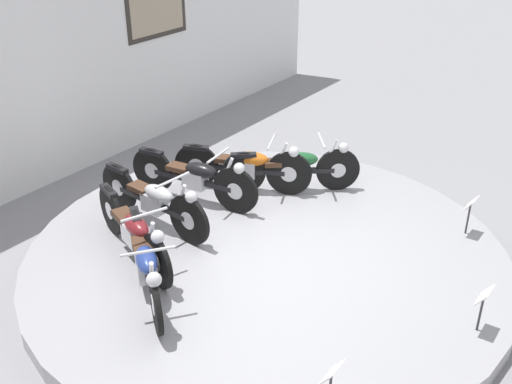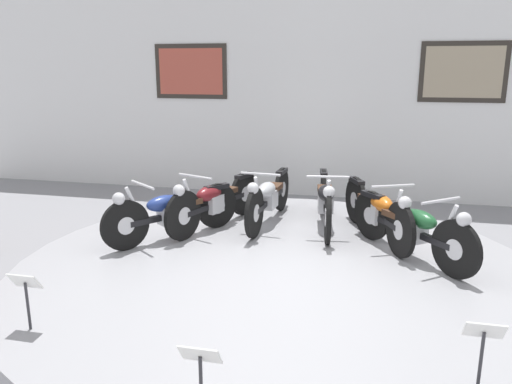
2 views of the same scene
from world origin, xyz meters
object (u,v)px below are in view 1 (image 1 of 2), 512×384
object	(u,v)px
motorcycle_maroon	(134,231)
info_placard_front_centre	(483,300)
motorcycle_orange	(245,165)
info_placard_front_left	(331,378)
motorcycle_black	(195,176)
motorcycle_silver	(154,199)
motorcycle_blue	(146,264)
info_placard_front_right	(470,208)
motorcycle_green	(294,167)

from	to	relation	value
motorcycle_maroon	info_placard_front_centre	world-z (taller)	motorcycle_maroon
motorcycle_orange	info_placard_front_left	xyz separation A→B (m)	(-2.85, -2.99, -0.02)
motorcycle_orange	motorcycle_black	bearing A→B (deg)	153.76
motorcycle_silver	motorcycle_black	xyz separation A→B (m)	(0.79, 0.00, 0.00)
info_placard_front_left	motorcycle_maroon	bearing A→B (deg)	77.21
motorcycle_blue	motorcycle_orange	distance (m)	2.62
motorcycle_maroon	motorcycle_black	world-z (taller)	motorcycle_black
motorcycle_orange	info_placard_front_right	size ratio (longest dim) A/B	3.62
motorcycle_maroon	motorcycle_green	bearing A→B (deg)	-12.79
motorcycle_silver	motorcycle_black	size ratio (longest dim) A/B	1.00
motorcycle_silver	motorcycle_green	world-z (taller)	motorcycle_silver
motorcycle_black	motorcycle_orange	xyz separation A→B (m)	(0.69, -0.34, -0.00)
motorcycle_green	info_placard_front_centre	world-z (taller)	motorcycle_green
motorcycle_black	info_placard_front_centre	bearing A→B (deg)	-95.64
info_placard_front_right	motorcycle_maroon	bearing A→B (deg)	133.56
motorcycle_blue	motorcycle_maroon	distance (m)	0.70
motorcycle_orange	info_placard_front_left	distance (m)	4.13
motorcycle_silver	motorcycle_black	distance (m)	0.79
motorcycle_green	motorcycle_orange	bearing A→B (deg)	123.63
motorcycle_green	info_placard_front_centre	size ratio (longest dim) A/B	3.05
motorcycle_silver	motorcycle_orange	world-z (taller)	motorcycle_silver
motorcycle_blue	motorcycle_black	world-z (taller)	motorcycle_black
motorcycle_orange	motorcycle_blue	bearing A→B (deg)	-167.15
motorcycle_black	info_placard_front_right	distance (m)	3.60
motorcycle_orange	info_placard_front_right	world-z (taller)	motorcycle_orange
motorcycle_black	info_placard_front_left	size ratio (longest dim) A/B	3.91
motorcycle_silver	info_placard_front_left	world-z (taller)	motorcycle_silver
motorcycle_blue	motorcycle_green	distance (m)	2.94
motorcycle_silver	info_placard_front_centre	size ratio (longest dim) A/B	3.91
motorcycle_blue	motorcycle_maroon	bearing A→B (deg)	56.33
motorcycle_maroon	motorcycle_orange	distance (m)	2.17
info_placard_front_right	motorcycle_silver	bearing A→B (deg)	122.95
motorcycle_silver	info_placard_front_right	distance (m)	3.97
info_placard_front_right	motorcycle_blue	bearing A→B (deg)	143.30
motorcycle_blue	info_placard_front_centre	xyz separation A→B (m)	(1.47, -3.11, -0.01)
info_placard_front_right	motorcycle_orange	bearing A→B (deg)	102.75
motorcycle_silver	info_placard_front_right	xyz separation A→B (m)	(2.16, -3.33, -0.02)
info_placard_front_centre	motorcycle_black	bearing A→B (deg)	84.36
motorcycle_maroon	motorcycle_green	size ratio (longest dim) A/B	1.21
motorcycle_maroon	info_placard_front_left	bearing A→B (deg)	-102.79
info_placard_front_right	motorcycle_black	bearing A→B (deg)	112.26
motorcycle_silver	motorcycle_green	xyz separation A→B (m)	(1.87, -0.92, -0.01)
motorcycle_maroon	info_placard_front_right	distance (m)	4.13
motorcycle_orange	motorcycle_maroon	bearing A→B (deg)	-179.97
motorcycle_green	info_placard_front_right	distance (m)	2.43
info_placard_front_centre	info_placard_front_right	xyz separation A→B (m)	(1.76, 0.70, 0.00)
motorcycle_maroon	motorcycle_silver	distance (m)	0.77
motorcycle_silver	info_placard_front_left	size ratio (longest dim) A/B	3.91
motorcycle_black	motorcycle_orange	distance (m)	0.77
motorcycle_maroon	motorcycle_blue	bearing A→B (deg)	-123.67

